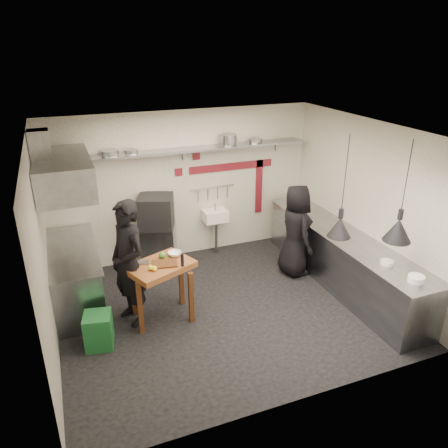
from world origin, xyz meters
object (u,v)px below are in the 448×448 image
object	(u,v)px
chef_left	(128,264)
chef_right	(295,230)
combi_oven	(156,212)
green_bin	(99,330)
oven_stand	(159,246)
prep_table	(162,291)

from	to	relation	value
chef_left	chef_right	world-z (taller)	chef_left
combi_oven	green_bin	size ratio (longest dim) A/B	1.20
combi_oven	chef_right	world-z (taller)	chef_right
combi_oven	chef_left	xyz separation A→B (m)	(-0.77, -1.54, -0.13)
oven_stand	prep_table	size ratio (longest dim) A/B	0.87
oven_stand	green_bin	distance (m)	2.40
oven_stand	chef_left	world-z (taller)	chef_left
chef_left	chef_right	bearing A→B (deg)	75.39
combi_oven	chef_left	bearing A→B (deg)	-96.04
prep_table	chef_right	bearing A→B (deg)	-11.45
combi_oven	prep_table	distance (m)	1.79
chef_left	green_bin	bearing A→B (deg)	-73.45
oven_stand	combi_oven	size ratio (longest dim) A/B	1.33
combi_oven	chef_left	world-z (taller)	chef_left
green_bin	chef_left	xyz separation A→B (m)	(0.55, 0.44, 0.71)
oven_stand	chef_left	bearing A→B (deg)	-96.62
combi_oven	chef_left	size ratio (longest dim) A/B	0.31
combi_oven	prep_table	xyz separation A→B (m)	(-0.34, -1.65, -0.63)
green_bin	chef_right	xyz separation A→B (m)	(3.54, 0.84, 0.58)
combi_oven	chef_right	size ratio (longest dim) A/B	0.36
oven_stand	combi_oven	xyz separation A→B (m)	(-0.02, -0.00, 0.69)
oven_stand	combi_oven	distance (m)	0.69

